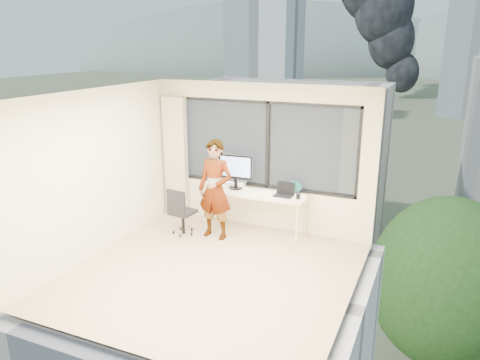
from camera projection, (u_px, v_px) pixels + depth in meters
The scene contains 24 objects.
floor at pixel (213, 272), 6.81m from camera, with size 4.00×4.00×0.01m, color tan.
ceiling at pixel (210, 94), 6.06m from camera, with size 4.00×4.00×0.01m, color white.
wall_front at pixel (122, 244), 4.68m from camera, with size 4.00×0.01×2.60m, color beige.
wall_left at pixel (97, 173), 7.20m from camera, with size 0.01×4.00×2.60m, color beige.
wall_right at pixel (356, 208), 5.67m from camera, with size 0.01×4.00×2.60m, color beige.
window_wall at pixel (265, 145), 8.11m from camera, with size 3.30×0.16×1.55m, color black, non-canonical shape.
curtain at pixel (176, 157), 8.79m from camera, with size 0.45×0.14×2.30m, color beige.
desk at pixel (255, 212), 8.16m from camera, with size 1.80×0.60×0.75m, color beige.
chair at pixel (183, 211), 8.06m from camera, with size 0.44×0.44×0.87m, color black, non-canonical shape.
person at pixel (215, 190), 7.82m from camera, with size 0.63×0.41×1.72m, color #2D2D33.
monitor at pixel (236, 171), 8.17m from camera, with size 0.62×0.13×0.62m, color black, non-canonical shape.
game_console at pixel (236, 184), 8.40m from camera, with size 0.31×0.26×0.07m, color white.
laptop at pixel (284, 190), 7.81m from camera, with size 0.32×0.34×0.21m, color black, non-canonical shape.
cellphone at pixel (217, 188), 8.26m from camera, with size 0.11×0.05×0.01m, color black.
pen_cup at pixel (298, 196), 7.69m from camera, with size 0.07×0.07×0.09m, color black.
handbag at pixel (294, 187), 7.99m from camera, with size 0.28×0.14×0.21m, color #0D5252.
exterior_ground at pixel (429, 113), 116.12m from camera, with size 400.00×400.00×0.04m, color #515B3D.
near_bldg_a at pixel (280, 170), 38.60m from camera, with size 16.00×12.00×14.00m, color beige.
far_tower_a at pixel (265, 57), 103.61m from camera, with size 14.00×14.00×28.00m, color silver.
far_tower_b at pixel (473, 52), 108.73m from camera, with size 13.00×13.00×30.00m, color silver.
far_tower_d at pixel (254, 60), 162.33m from camera, with size 16.00×14.00×22.00m, color silver.
hill_a at pixel (265, 66), 337.70m from camera, with size 288.00×216.00×90.00m, color slate.
tree_a at pixel (158, 223), 35.13m from camera, with size 7.00×7.00×8.00m, color #254A18, non-canonical shape.
tree_b at pixel (443, 300), 23.79m from camera, with size 7.60×7.60×9.00m, color #254A18, non-canonical shape.
Camera 1 is at (2.83, -5.45, 3.26)m, focal length 34.55 mm.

